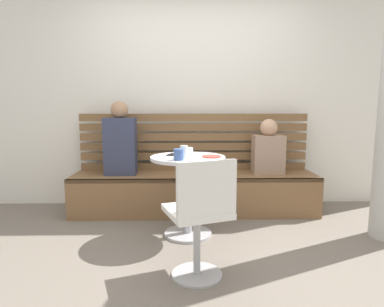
% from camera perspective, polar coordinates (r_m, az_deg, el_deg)
% --- Properties ---
extents(ground, '(8.00, 8.00, 0.00)m').
position_cam_1_polar(ground, '(2.65, 1.26, -18.34)').
color(ground, '#70665B').
extents(back_wall, '(5.20, 0.10, 2.90)m').
position_cam_1_polar(back_wall, '(4.03, 0.26, 11.91)').
color(back_wall, silver).
rests_on(back_wall, ground).
extents(booth_bench, '(2.70, 0.52, 0.44)m').
position_cam_1_polar(booth_bench, '(3.70, 0.44, -6.95)').
color(booth_bench, brown).
rests_on(booth_bench, ground).
extents(booth_backrest, '(2.65, 0.04, 0.67)m').
position_cam_1_polar(booth_backrest, '(3.84, 0.34, 2.04)').
color(booth_backrest, brown).
rests_on(booth_backrest, booth_bench).
extents(cafe_table, '(0.68, 0.68, 0.74)m').
position_cam_1_polar(cafe_table, '(2.99, -0.72, -4.70)').
color(cafe_table, '#ADADB2').
rests_on(cafe_table, ground).
extents(white_chair, '(0.51, 0.51, 0.85)m').
position_cam_1_polar(white_chair, '(2.23, 1.49, -10.65)').
color(white_chair, '#ADADB2').
rests_on(white_chair, ground).
extents(person_adult, '(0.34, 0.22, 0.81)m').
position_cam_1_polar(person_adult, '(3.68, -12.37, 2.02)').
color(person_adult, '#333851').
rests_on(person_adult, booth_bench).
extents(person_child_left, '(0.34, 0.22, 0.61)m').
position_cam_1_polar(person_child_left, '(3.76, 13.12, 0.64)').
color(person_child_left, '#9E7F6B').
rests_on(person_child_left, booth_bench).
extents(cup_glass_short, '(0.08, 0.08, 0.08)m').
position_cam_1_polar(cup_glass_short, '(2.96, -0.60, 0.29)').
color(cup_glass_short, silver).
rests_on(cup_glass_short, cafe_table).
extents(cup_water_clear, '(0.07, 0.07, 0.11)m').
position_cam_1_polar(cup_water_clear, '(2.86, -1.41, 0.32)').
color(cup_water_clear, white).
rests_on(cup_water_clear, cafe_table).
extents(cup_mug_blue, '(0.08, 0.08, 0.09)m').
position_cam_1_polar(cup_mug_blue, '(2.74, -2.34, -0.19)').
color(cup_mug_blue, '#3D5B9E').
rests_on(cup_mug_blue, cafe_table).
extents(plate_small, '(0.17, 0.17, 0.01)m').
position_cam_1_polar(plate_small, '(2.91, 3.43, -0.51)').
color(plate_small, '#DB4C42').
rests_on(plate_small, cafe_table).
extents(phone_on_table, '(0.11, 0.16, 0.01)m').
position_cam_1_polar(phone_on_table, '(3.04, -3.46, -0.19)').
color(phone_on_table, black).
rests_on(phone_on_table, cafe_table).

